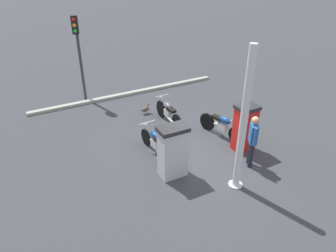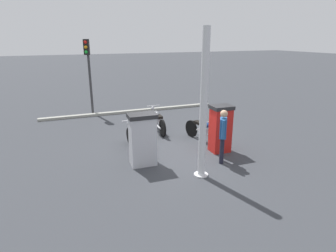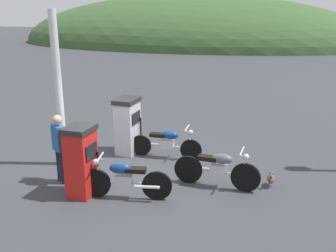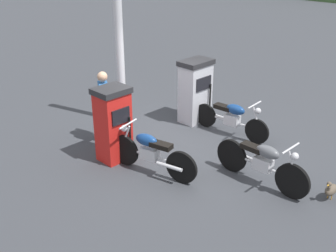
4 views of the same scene
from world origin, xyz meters
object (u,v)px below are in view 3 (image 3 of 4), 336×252
object	(u,v)px
motorcycle_near_pump	(125,179)
canopy_support_pole	(59,94)
attendant_person	(59,144)
wandering_duck	(271,178)
fuel_pump_near	(81,161)
motorcycle_far_pump	(167,142)
motorcycle_extra	(218,168)
fuel_pump_far	(128,125)

from	to	relation	value
motorcycle_near_pump	canopy_support_pole	distance (m)	3.04
attendant_person	wandering_duck	bearing A→B (deg)	13.38
fuel_pump_near	motorcycle_far_pump	size ratio (longest dim) A/B	0.79
motorcycle_far_pump	attendant_person	xyz separation A→B (m)	(-1.97, -2.20, 0.50)
fuel_pump_near	motorcycle_extra	distance (m)	3.09
motorcycle_extra	wandering_duck	size ratio (longest dim) A/B	4.73
fuel_pump_near	motorcycle_near_pump	xyz separation A→B (m)	(0.97, 0.09, -0.34)
fuel_pump_near	fuel_pump_far	xyz separation A→B (m)	(-0.00, 2.73, 0.00)
motorcycle_far_pump	wandering_duck	bearing A→B (deg)	-20.30
wandering_duck	fuel_pump_near	bearing A→B (deg)	-158.60
motorcycle_extra	wandering_duck	distance (m)	1.29
attendant_person	canopy_support_pole	bearing A→B (deg)	117.98
motorcycle_near_pump	canopy_support_pole	size ratio (longest dim) A/B	0.50
fuel_pump_far	motorcycle_near_pump	xyz separation A→B (m)	(0.97, -2.63, -0.34)
motorcycle_far_pump	attendant_person	size ratio (longest dim) A/B	1.21
fuel_pump_near	fuel_pump_far	world-z (taller)	same
motorcycle_near_pump	motorcycle_far_pump	bearing A→B (deg)	85.28
fuel_pump_near	wandering_duck	size ratio (longest dim) A/B	3.72
attendant_person	canopy_support_pole	size ratio (longest dim) A/B	0.42
fuel_pump_far	attendant_person	distance (m)	2.43
fuel_pump_near	motorcycle_far_pump	bearing A→B (deg)	65.81
motorcycle_extra	motorcycle_near_pump	bearing A→B (deg)	-148.96
fuel_pump_far	motorcycle_far_pump	distance (m)	1.24
motorcycle_near_pump	motorcycle_extra	distance (m)	2.16
motorcycle_near_pump	wandering_duck	world-z (taller)	motorcycle_near_pump
fuel_pump_far	canopy_support_pole	distance (m)	2.15
motorcycle_far_pump	attendant_person	distance (m)	3.00
fuel_pump_far	motorcycle_extra	size ratio (longest dim) A/B	0.79
fuel_pump_far	motorcycle_near_pump	distance (m)	2.83
fuel_pump_near	fuel_pump_far	bearing A→B (deg)	90.00
fuel_pump_far	motorcycle_near_pump	size ratio (longest dim) A/B	0.81
fuel_pump_far	attendant_person	bearing A→B (deg)	-109.04
wandering_duck	motorcycle_far_pump	bearing A→B (deg)	159.70
fuel_pump_far	wandering_duck	world-z (taller)	fuel_pump_far
motorcycle_far_pump	attendant_person	bearing A→B (deg)	-131.91
attendant_person	canopy_support_pole	distance (m)	1.50
fuel_pump_far	motorcycle_far_pump	world-z (taller)	fuel_pump_far
motorcycle_far_pump	wandering_duck	xyz separation A→B (m)	(2.85, -1.05, -0.25)
motorcycle_near_pump	canopy_support_pole	bearing A→B (deg)	149.51
motorcycle_near_pump	motorcycle_extra	size ratio (longest dim) A/B	0.98
fuel_pump_far	wandering_duck	distance (m)	4.23
motorcycle_near_pump	motorcycle_far_pump	world-z (taller)	motorcycle_near_pump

